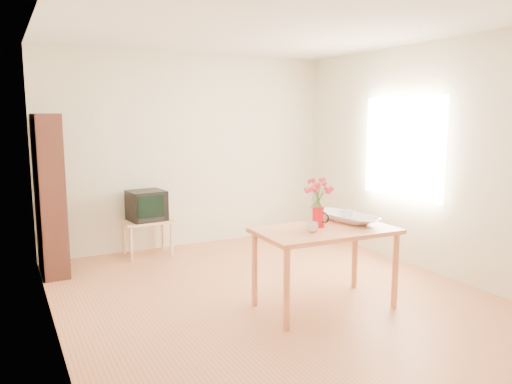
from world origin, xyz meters
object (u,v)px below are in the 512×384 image
table (325,238)px  television (146,205)px  bowl (347,199)px  pitcher (318,218)px  mug (312,227)px

table → television: bearing=113.1°
table → bowl: 0.51m
bowl → television: size_ratio=1.01×
pitcher → mug: bearing=-159.3°
mug → television: size_ratio=0.24×
mug → table: bearing=-166.2°
table → television: (-0.99, 2.50, -0.00)m
table → bowl: (0.36, 0.16, 0.32)m
table → mug: size_ratio=11.48×
pitcher → television: bearing=91.0°
table → pitcher: size_ratio=6.51×
table → mug: bearing=-162.8°
bowl → television: bearing=120.0°
pitcher → mug: pitcher is taller
bowl → television: 2.73m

